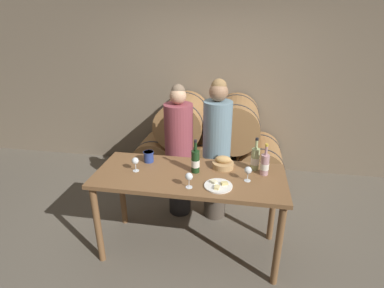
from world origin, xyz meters
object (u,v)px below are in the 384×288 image
blue_crock (149,156)px  person_right (217,151)px  bread_basket (223,163)px  tasting_table (189,185)px  wine_glass_far_left (135,161)px  wine_bottle_rose (265,164)px  person_left (179,152)px  wine_bottle_red (195,161)px  cheese_plate (218,186)px  wine_glass_left (189,177)px  wine_glass_center (248,171)px  wine_bottle_white (255,159)px

blue_crock → person_right: bearing=34.0°
person_right → bread_basket: size_ratio=7.96×
blue_crock → bread_basket: size_ratio=0.52×
tasting_table → wine_glass_far_left: bearing=-177.9°
wine_bottle_rose → wine_glass_far_left: bearing=-173.1°
person_right → blue_crock: (-0.65, -0.44, 0.08)m
wine_glass_far_left → person_left: bearing=66.7°
person_right → wine_bottle_red: 0.61m
cheese_plate → tasting_table: bearing=149.1°
bread_basket → wine_glass_far_left: wine_glass_far_left is taller
wine_glass_left → tasting_table: bearing=99.5°
wine_bottle_red → wine_glass_center: wine_bottle_red is taller
person_right → blue_crock: person_right is taller
person_right → wine_bottle_red: bearing=-104.5°
cheese_plate → wine_bottle_white: bearing=50.5°
person_left → wine_bottle_red: (0.28, -0.58, 0.18)m
bread_basket → wine_glass_far_left: size_ratio=1.48×
person_left → cheese_plate: 0.97m
wine_bottle_white → wine_glass_left: wine_bottle_white is taller
wine_glass_far_left → person_right: bearing=42.5°
cheese_plate → wine_glass_center: wine_glass_center is taller
tasting_table → wine_bottle_rose: bearing=10.4°
wine_glass_far_left → wine_glass_left: bearing=-20.7°
person_left → blue_crock: bearing=-116.5°
blue_crock → wine_bottle_rose: bearing=-3.5°
wine_bottle_rose → cheese_plate: 0.51m
person_left → wine_bottle_red: person_left is taller
wine_bottle_red → blue_crock: 0.52m
wine_bottle_white → person_left: bearing=153.2°
person_left → blue_crock: (-0.22, -0.44, 0.13)m
wine_glass_far_left → wine_glass_center: same height
wine_bottle_red → bread_basket: (0.25, 0.14, -0.07)m
cheese_plate → wine_glass_center: bearing=30.2°
person_right → bread_basket: person_right is taller
person_right → wine_glass_left: bearing=-100.3°
wine_glass_far_left → wine_glass_center: bearing=-0.5°
blue_crock → cheese_plate: blue_crock is taller
person_right → wine_glass_center: bearing=-62.8°
blue_crock → bread_basket: bearing=-0.1°
person_left → wine_glass_center: person_left is taller
wine_glass_center → wine_bottle_rose: bearing=45.2°
wine_glass_far_left → tasting_table: bearing=2.1°
wine_bottle_white → bread_basket: (-0.30, -0.02, -0.06)m
person_right → blue_crock: size_ratio=15.20×
person_left → person_right: person_right is taller
wine_bottle_rose → wine_glass_center: wine_bottle_rose is taller
wine_bottle_red → cheese_plate: wine_bottle_red is taller
wine_bottle_rose → wine_glass_far_left: size_ratio=2.18×
person_left → wine_glass_center: (0.77, -0.66, 0.17)m
tasting_table → blue_crock: bearing=156.6°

